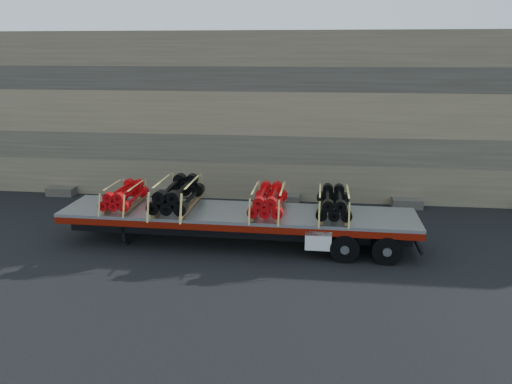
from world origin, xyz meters
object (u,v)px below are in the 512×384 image
at_px(bundle_midfront, 177,196).
at_px(bundle_rear, 334,204).
at_px(bundle_front, 125,196).
at_px(bundle_midrear, 268,201).
at_px(trailer, 237,228).

bearing_deg(bundle_midfront, bundle_rear, 0.00).
relative_size(bundle_front, bundle_midrear, 0.92).
bearing_deg(bundle_midrear, trailer, 180.00).
bearing_deg(bundle_front, bundle_midrear, 0.00).
height_order(bundle_front, bundle_midrear, bundle_midrear).
relative_size(bundle_front, bundle_midfront, 0.79).
bearing_deg(bundle_midfront, bundle_front, 180.00).
height_order(trailer, bundle_rear, bundle_rear).
xyz_separation_m(bundle_midrear, bundle_rear, (2.09, -0.03, -0.00)).
xyz_separation_m(bundle_front, bundle_midrear, (4.86, -0.07, 0.03)).
bearing_deg(bundle_midfront, bundle_midrear, 0.00).
bearing_deg(bundle_midrear, bundle_rear, -0.00).
height_order(trailer, bundle_front, bundle_front).
distance_m(bundle_front, bundle_rear, 6.95).
bearing_deg(bundle_rear, bundle_front, 180.00).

